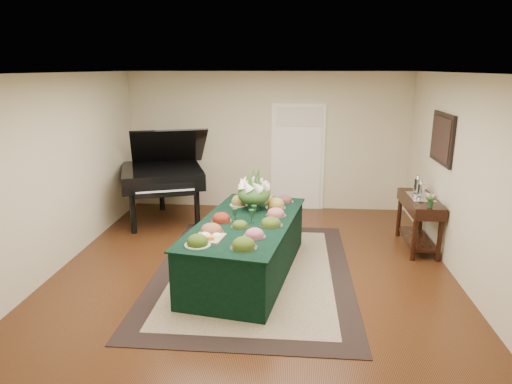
# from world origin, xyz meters

# --- Properties ---
(ground) EXTENTS (6.00, 6.00, 0.00)m
(ground) POSITION_xyz_m (0.00, 0.00, 0.00)
(ground) COLOR black
(ground) RESTS_ON ground
(area_rug) EXTENTS (2.70, 3.78, 0.01)m
(area_rug) POSITION_xyz_m (-0.01, -0.12, 0.01)
(area_rug) COLOR black
(area_rug) RESTS_ON ground
(kitchen_doorway) EXTENTS (1.05, 0.07, 2.10)m
(kitchen_doorway) POSITION_xyz_m (0.60, 2.97, 1.02)
(kitchen_doorway) COLOR white
(kitchen_doorway) RESTS_ON ground
(buffet_table) EXTENTS (1.61, 2.70, 0.77)m
(buffet_table) POSITION_xyz_m (-0.09, -0.17, 0.39)
(buffet_table) COLOR black
(buffet_table) RESTS_ON ground
(food_platters) EXTENTS (1.25, 2.21, 0.12)m
(food_platters) POSITION_xyz_m (-0.05, -0.18, 0.82)
(food_platters) COLOR silver
(food_platters) RESTS_ON buffet_table
(cutting_board) EXTENTS (0.39, 0.39, 0.10)m
(cutting_board) POSITION_xyz_m (-0.47, -0.84, 0.81)
(cutting_board) COLOR tan
(cutting_board) RESTS_ON buffet_table
(green_goblets) EXTENTS (0.32, 0.28, 0.18)m
(green_goblets) POSITION_xyz_m (-0.08, -0.15, 0.86)
(green_goblets) COLOR #16371F
(green_goblets) RESTS_ON buffet_table
(floral_centerpiece) EXTENTS (0.50, 0.50, 0.50)m
(floral_centerpiece) POSITION_xyz_m (-0.04, 0.36, 1.06)
(floral_centerpiece) COLOR #16371F
(floral_centerpiece) RESTS_ON buffet_table
(grand_piano) EXTENTS (1.82, 2.01, 1.74)m
(grand_piano) POSITION_xyz_m (-1.86, 2.00, 0.87)
(grand_piano) COLOR black
(grand_piano) RESTS_ON ground
(wicker_basket) EXTENTS (0.35, 0.35, 0.22)m
(wicker_basket) POSITION_xyz_m (-0.86, 1.36, 0.11)
(wicker_basket) COLOR olive
(wicker_basket) RESTS_ON ground
(mahogany_sideboard) EXTENTS (0.45, 1.22, 0.82)m
(mahogany_sideboard) POSITION_xyz_m (2.50, 1.01, 0.63)
(mahogany_sideboard) COLOR black
(mahogany_sideboard) RESTS_ON ground
(tea_service) EXTENTS (0.34, 0.58, 0.30)m
(tea_service) POSITION_xyz_m (2.50, 1.13, 0.94)
(tea_service) COLOR silver
(tea_service) RESTS_ON mahogany_sideboard
(pink_bouquet) EXTENTS (0.17, 0.17, 0.22)m
(pink_bouquet) POSITION_xyz_m (2.49, 0.51, 0.97)
(pink_bouquet) COLOR #16371F
(pink_bouquet) RESTS_ON mahogany_sideboard
(wall_painting) EXTENTS (0.05, 0.95, 0.75)m
(wall_painting) POSITION_xyz_m (2.72, 1.01, 1.75)
(wall_painting) COLOR black
(wall_painting) RESTS_ON ground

